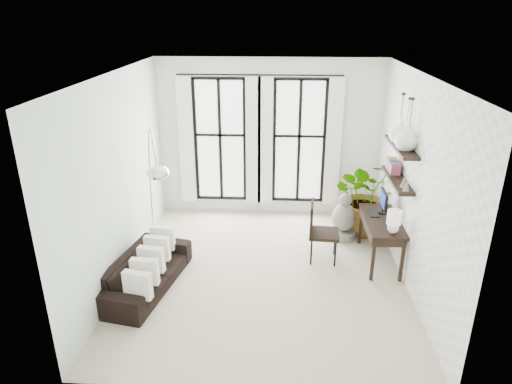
# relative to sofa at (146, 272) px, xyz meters

# --- Properties ---
(floor) EXTENTS (5.00, 5.00, 0.00)m
(floor) POSITION_rel_sofa_xyz_m (1.80, 0.50, -0.28)
(floor) COLOR #B7AD92
(floor) RESTS_ON ground
(ceiling) EXTENTS (5.00, 5.00, 0.00)m
(ceiling) POSITION_rel_sofa_xyz_m (1.80, 0.50, 2.92)
(ceiling) COLOR white
(ceiling) RESTS_ON wall_back
(wall_left) EXTENTS (0.00, 5.00, 5.00)m
(wall_left) POSITION_rel_sofa_xyz_m (-0.45, 0.50, 1.32)
(wall_left) COLOR silver
(wall_left) RESTS_ON floor
(wall_right) EXTENTS (0.00, 5.00, 5.00)m
(wall_right) POSITION_rel_sofa_xyz_m (4.05, 0.50, 1.32)
(wall_right) COLOR white
(wall_right) RESTS_ON floor
(wall_back) EXTENTS (4.50, 0.00, 4.50)m
(wall_back) POSITION_rel_sofa_xyz_m (1.80, 3.00, 1.32)
(wall_back) COLOR white
(wall_back) RESTS_ON floor
(windows) EXTENTS (3.26, 0.13, 2.65)m
(windows) POSITION_rel_sofa_xyz_m (1.60, 2.93, 1.28)
(windows) COLOR white
(windows) RESTS_ON wall_back
(wall_shelves) EXTENTS (0.25, 1.30, 0.60)m
(wall_shelves) POSITION_rel_sofa_xyz_m (3.91, 1.05, 1.45)
(wall_shelves) COLOR black
(wall_shelves) RESTS_ON wall_right
(sofa) EXTENTS (1.10, 2.02, 0.56)m
(sofa) POSITION_rel_sofa_xyz_m (0.00, 0.00, 0.00)
(sofa) COLOR black
(sofa) RESTS_ON floor
(throw_pillows) EXTENTS (0.40, 1.52, 0.40)m
(throw_pillows) POSITION_rel_sofa_xyz_m (0.10, -0.00, 0.22)
(throw_pillows) COLOR white
(throw_pillows) RESTS_ON sofa
(plant) EXTENTS (1.50, 1.35, 1.49)m
(plant) POSITION_rel_sofa_xyz_m (3.70, 2.16, 0.47)
(plant) COLOR #2D7228
(plant) RESTS_ON floor
(desk) EXTENTS (0.57, 1.34, 1.18)m
(desk) POSITION_rel_sofa_xyz_m (3.75, 0.96, 0.46)
(desk) COLOR black
(desk) RESTS_ON floor
(desk_chair) EXTENTS (0.54, 0.54, 1.05)m
(desk_chair) POSITION_rel_sofa_xyz_m (2.70, 1.01, 0.32)
(desk_chair) COLOR black
(desk_chair) RESTS_ON floor
(arc_lamp) EXTENTS (0.75, 1.21, 2.45)m
(arc_lamp) POSITION_rel_sofa_xyz_m (0.10, 0.48, 1.59)
(arc_lamp) COLOR silver
(arc_lamp) RESTS_ON floor
(buddha) EXTENTS (0.50, 0.50, 0.89)m
(buddha) POSITION_rel_sofa_xyz_m (3.24, 1.86, 0.10)
(buddha) COLOR gray
(buddha) RESTS_ON floor
(vase_a) EXTENTS (0.37, 0.37, 0.38)m
(vase_a) POSITION_rel_sofa_xyz_m (3.91, 0.76, 1.99)
(vase_a) COLOR white
(vase_a) RESTS_ON shelf_upper
(vase_b) EXTENTS (0.37, 0.37, 0.38)m
(vase_b) POSITION_rel_sofa_xyz_m (3.91, 1.16, 1.99)
(vase_b) COLOR white
(vase_b) RESTS_ON shelf_upper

